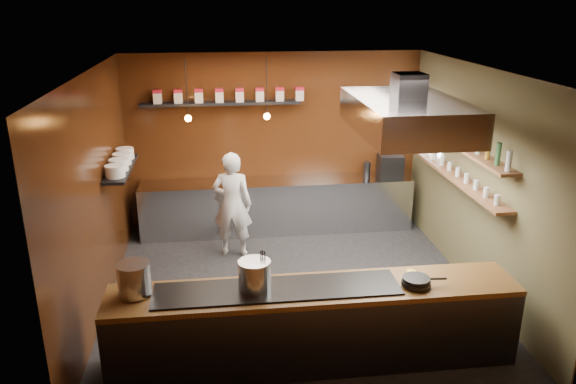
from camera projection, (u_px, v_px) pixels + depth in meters
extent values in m
plane|color=black|center=(294.00, 290.00, 7.76)|extent=(5.00, 5.00, 0.00)
plane|color=#331809|center=(275.00, 141.00, 9.61)|extent=(5.00, 0.00, 5.00)
plane|color=#331809|center=(96.00, 196.00, 6.97)|extent=(0.00, 5.00, 5.00)
plane|color=brown|center=(478.00, 181.00, 7.56)|extent=(0.00, 5.00, 5.00)
plane|color=silver|center=(295.00, 71.00, 6.77)|extent=(5.00, 5.00, 0.00)
plane|color=white|center=(431.00, 125.00, 9.02)|extent=(0.00, 1.00, 1.00)
cube|color=silver|center=(277.00, 205.00, 9.65)|extent=(4.60, 0.65, 0.90)
cube|color=#38383D|center=(314.00, 327.00, 6.12)|extent=(4.40, 0.70, 0.86)
cube|color=brown|center=(315.00, 290.00, 5.97)|extent=(4.40, 0.72, 0.06)
cube|color=black|center=(277.00, 289.00, 5.91)|extent=(2.60, 0.55, 0.02)
cube|color=black|center=(221.00, 103.00, 9.14)|extent=(2.60, 0.26, 0.04)
cube|color=black|center=(121.00, 169.00, 7.91)|extent=(0.30, 1.40, 0.04)
cube|color=brown|center=(461.00, 145.00, 7.69)|extent=(0.26, 2.80, 0.04)
cube|color=brown|center=(457.00, 178.00, 7.84)|extent=(0.26, 2.80, 0.04)
cube|color=#38383D|center=(409.00, 86.00, 6.60)|extent=(0.35, 0.35, 0.30)
cube|color=silver|center=(407.00, 115.00, 6.72)|extent=(1.20, 2.00, 0.40)
cube|color=white|center=(406.00, 132.00, 6.79)|extent=(1.00, 1.80, 0.02)
cylinder|color=black|center=(186.00, 89.00, 8.35)|extent=(0.01, 0.01, 0.90)
sphere|color=orange|center=(188.00, 118.00, 8.50)|extent=(0.10, 0.10, 0.10)
cylinder|color=black|center=(267.00, 87.00, 8.49)|extent=(0.01, 0.01, 0.90)
sphere|color=orange|center=(267.00, 116.00, 8.64)|extent=(0.10, 0.10, 0.10)
cube|color=beige|center=(158.00, 98.00, 8.99)|extent=(0.13, 0.13, 0.17)
cube|color=#AD1525|center=(157.00, 91.00, 8.95)|extent=(0.13, 0.13, 0.05)
cube|color=beige|center=(178.00, 98.00, 9.03)|extent=(0.13, 0.13, 0.17)
cube|color=#AD1525|center=(178.00, 91.00, 8.99)|extent=(0.14, 0.13, 0.05)
cube|color=beige|center=(199.00, 97.00, 9.07)|extent=(0.13, 0.13, 0.17)
cube|color=#AD1525|center=(199.00, 91.00, 9.03)|extent=(0.13, 0.13, 0.05)
cube|color=beige|center=(219.00, 97.00, 9.11)|extent=(0.13, 0.13, 0.17)
cube|color=#AD1525|center=(219.00, 90.00, 9.07)|extent=(0.14, 0.13, 0.05)
cube|color=beige|center=(240.00, 97.00, 9.15)|extent=(0.13, 0.13, 0.17)
cube|color=#AD1525|center=(239.00, 90.00, 9.11)|extent=(0.14, 0.13, 0.05)
cube|color=beige|center=(260.00, 96.00, 9.18)|extent=(0.13, 0.13, 0.17)
cube|color=#AD1525|center=(260.00, 89.00, 9.15)|extent=(0.14, 0.13, 0.05)
cube|color=beige|center=(280.00, 96.00, 9.22)|extent=(0.13, 0.13, 0.17)
cube|color=#AD1525|center=(280.00, 89.00, 9.19)|extent=(0.14, 0.13, 0.05)
cube|color=beige|center=(299.00, 95.00, 9.26)|extent=(0.13, 0.13, 0.17)
cube|color=#AD1525|center=(299.00, 89.00, 9.23)|extent=(0.14, 0.13, 0.05)
cylinder|color=white|center=(115.00, 171.00, 7.46)|extent=(0.26, 0.26, 0.16)
cylinder|color=white|center=(119.00, 165.00, 7.74)|extent=(0.26, 0.26, 0.16)
cylinder|color=white|center=(122.00, 159.00, 8.02)|extent=(0.26, 0.26, 0.16)
cylinder|color=white|center=(125.00, 153.00, 8.30)|extent=(0.26, 0.26, 0.16)
cylinder|color=silver|center=(509.00, 161.00, 6.42)|extent=(0.06, 0.06, 0.24)
cylinder|color=#2D5933|center=(498.00, 155.00, 6.67)|extent=(0.06, 0.06, 0.24)
cylinder|color=#8C601E|center=(488.00, 150.00, 6.91)|extent=(0.06, 0.06, 0.24)
cylinder|color=silver|center=(479.00, 145.00, 7.15)|extent=(0.06, 0.06, 0.24)
cylinder|color=#2D5933|center=(470.00, 140.00, 7.40)|extent=(0.06, 0.06, 0.24)
cylinder|color=#8C601E|center=(462.00, 135.00, 7.64)|extent=(0.06, 0.06, 0.24)
cylinder|color=silver|center=(454.00, 131.00, 7.88)|extent=(0.06, 0.06, 0.24)
cylinder|color=#2D5933|center=(447.00, 127.00, 8.13)|extent=(0.06, 0.06, 0.24)
cylinder|color=#8C601E|center=(440.00, 123.00, 8.37)|extent=(0.06, 0.06, 0.24)
cylinder|color=silver|center=(434.00, 120.00, 8.62)|extent=(0.06, 0.06, 0.24)
cylinder|color=#2D5933|center=(428.00, 116.00, 8.86)|extent=(0.06, 0.06, 0.24)
cylinder|color=silver|center=(497.00, 200.00, 6.74)|extent=(0.07, 0.07, 0.13)
cylinder|color=silver|center=(486.00, 192.00, 7.01)|extent=(0.07, 0.07, 0.13)
cylinder|color=silver|center=(476.00, 185.00, 7.27)|extent=(0.07, 0.07, 0.13)
cylinder|color=silver|center=(467.00, 178.00, 7.54)|extent=(0.07, 0.07, 0.13)
cylinder|color=silver|center=(458.00, 172.00, 7.81)|extent=(0.07, 0.07, 0.13)
cylinder|color=silver|center=(450.00, 166.00, 8.08)|extent=(0.07, 0.07, 0.13)
cylinder|color=silver|center=(442.00, 161.00, 8.35)|extent=(0.07, 0.07, 0.13)
cylinder|color=silver|center=(435.00, 156.00, 8.62)|extent=(0.07, 0.07, 0.13)
cylinder|color=silver|center=(428.00, 151.00, 8.89)|extent=(0.07, 0.07, 0.13)
cylinder|color=silver|center=(134.00, 279.00, 5.75)|extent=(0.39, 0.39, 0.34)
cylinder|color=silver|center=(255.00, 275.00, 5.84)|extent=(0.38, 0.38, 0.32)
cylinder|color=silver|center=(263.00, 277.00, 5.94)|extent=(0.18, 0.18, 0.18)
cylinder|color=black|center=(416.00, 283.00, 5.98)|extent=(0.31, 0.31, 0.04)
cylinder|color=black|center=(416.00, 279.00, 5.97)|extent=(0.29, 0.29, 0.04)
cylinder|color=black|center=(438.00, 279.00, 5.98)|extent=(0.18, 0.04, 0.02)
cylinder|color=yellow|center=(411.00, 275.00, 6.14)|extent=(0.12, 0.12, 0.09)
cube|color=black|center=(390.00, 166.00, 9.62)|extent=(0.42, 0.40, 0.40)
imported|color=white|center=(232.00, 205.00, 8.60)|extent=(0.67, 0.50, 1.66)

